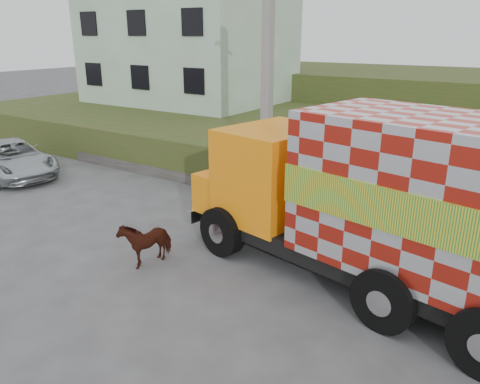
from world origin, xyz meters
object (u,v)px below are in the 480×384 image
Objects in this scene: cargo_truck at (382,201)px; utility_pole at (267,72)px; suv at (11,158)px; cow at (146,241)px; pedestrian at (361,125)px.

utility_pole is at bearing 153.68° from cargo_truck.
utility_pole is at bearing -56.72° from suv.
suv is (-14.37, 0.55, -1.29)m from cargo_truck.
pedestrian is (2.33, 7.88, 1.77)m from cow.
cargo_truck is at bearing 31.03° from cow.
cow is 9.75m from suv.
suv is at bearing -159.68° from utility_pole.
cargo_truck is 6.56m from pedestrian.
cow is (0.15, -5.86, -3.54)m from utility_pole.
utility_pole is 6.85m from cow.
pedestrian is at bearing 125.23° from cargo_truck.
utility_pole is at bearing 47.26° from pedestrian.
utility_pole is 4.94× the size of pedestrian.
utility_pole is 0.90× the size of cargo_truck.
utility_pole reaches higher than suv.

